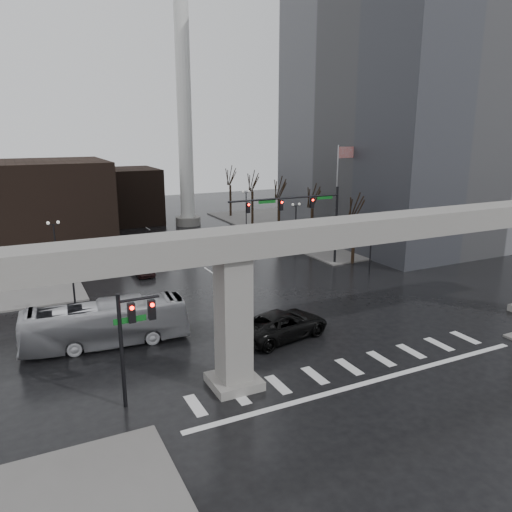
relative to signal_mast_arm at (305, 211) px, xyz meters
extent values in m
plane|color=black|center=(-8.99, -18.80, -5.83)|extent=(160.00, 160.00, 0.00)
cube|color=slate|center=(17.01, 17.20, -5.75)|extent=(28.00, 36.00, 0.15)
cube|color=gray|center=(-8.99, -18.80, 2.17)|extent=(48.00, 2.20, 1.40)
cube|color=gray|center=(-15.99, -18.80, -2.18)|extent=(1.60, 1.60, 7.30)
cube|color=gray|center=(-15.99, -18.80, -5.58)|extent=(2.60, 2.60, 0.50)
cube|color=slate|center=(19.01, 7.20, 15.17)|extent=(22.00, 26.00, 42.00)
cube|color=black|center=(-22.99, 23.20, -0.83)|extent=(16.00, 14.00, 10.00)
cube|color=black|center=(-10.99, 33.20, -1.83)|extent=(10.00, 10.00, 8.00)
cylinder|color=silver|center=(-2.99, 27.20, 9.17)|extent=(2.00, 2.00, 30.00)
cylinder|color=gray|center=(-2.99, 27.20, -5.23)|extent=(3.60, 3.60, 1.20)
cylinder|color=black|center=(3.81, 0.00, -1.83)|extent=(0.24, 0.24, 8.00)
cylinder|color=black|center=(-2.19, 0.00, 1.37)|extent=(12.00, 0.18, 0.18)
cube|color=black|center=(0.81, 0.00, 0.72)|extent=(0.35, 0.30, 1.00)
cube|color=black|center=(-2.69, 0.00, 0.72)|extent=(0.35, 0.30, 1.00)
cube|color=black|center=(-6.19, 0.00, 0.72)|extent=(0.35, 0.30, 1.00)
sphere|color=#FF0C05|center=(0.81, -0.18, 1.02)|extent=(0.20, 0.20, 0.20)
cube|color=#0C5A19|center=(2.31, 0.00, 1.17)|extent=(1.80, 0.05, 0.35)
cube|color=#0C5A19|center=(-4.19, 0.00, 1.17)|extent=(1.80, 0.05, 0.35)
cylinder|color=black|center=(-21.79, -18.30, -2.83)|extent=(0.20, 0.20, 6.00)
cylinder|color=black|center=(-20.79, -18.30, -0.23)|extent=(2.00, 0.14, 0.14)
cube|color=black|center=(-21.19, -18.30, -0.88)|extent=(0.35, 0.30, 1.00)
cube|color=black|center=(-20.19, -18.30, -0.88)|extent=(0.35, 0.30, 1.00)
cube|color=#0C5A19|center=(-21.29, -18.30, -1.23)|extent=(1.60, 0.05, 0.30)
cylinder|color=silver|center=(6.01, 3.20, 0.17)|extent=(0.12, 0.12, 12.00)
cube|color=red|center=(7.01, 3.20, 5.37)|extent=(2.00, 0.03, 1.20)
cylinder|color=black|center=(4.51, -4.80, -3.43)|extent=(0.14, 0.14, 4.80)
cube|color=black|center=(4.51, -4.80, -1.08)|extent=(0.90, 0.06, 0.06)
sphere|color=silver|center=(4.06, -4.80, -0.88)|extent=(0.32, 0.32, 0.32)
sphere|color=silver|center=(4.96, -4.80, -0.88)|extent=(0.32, 0.32, 0.32)
cylinder|color=black|center=(4.51, 9.20, -3.43)|extent=(0.14, 0.14, 4.80)
cube|color=black|center=(4.51, 9.20, -1.08)|extent=(0.90, 0.06, 0.06)
sphere|color=silver|center=(4.06, 9.20, -0.88)|extent=(0.32, 0.32, 0.32)
sphere|color=silver|center=(4.96, 9.20, -0.88)|extent=(0.32, 0.32, 0.32)
cylinder|color=black|center=(4.51, 23.20, -3.43)|extent=(0.14, 0.14, 4.80)
cube|color=black|center=(4.51, 23.20, -1.08)|extent=(0.90, 0.06, 0.06)
sphere|color=silver|center=(4.06, 23.20, -0.88)|extent=(0.32, 0.32, 0.32)
sphere|color=silver|center=(4.96, 23.20, -0.88)|extent=(0.32, 0.32, 0.32)
cylinder|color=black|center=(-22.49, -4.80, -3.43)|extent=(0.14, 0.14, 4.80)
cube|color=black|center=(-22.49, -4.80, -1.08)|extent=(0.90, 0.06, 0.06)
sphere|color=silver|center=(-22.94, -4.80, -0.88)|extent=(0.32, 0.32, 0.32)
sphere|color=silver|center=(-22.04, -4.80, -0.88)|extent=(0.32, 0.32, 0.32)
cylinder|color=black|center=(-22.49, 9.20, -3.43)|extent=(0.14, 0.14, 4.80)
cube|color=black|center=(-22.49, 9.20, -1.08)|extent=(0.90, 0.06, 0.06)
sphere|color=silver|center=(-22.94, 9.20, -0.88)|extent=(0.32, 0.32, 0.32)
sphere|color=silver|center=(-22.04, 9.20, -0.88)|extent=(0.32, 0.32, 0.32)
cylinder|color=black|center=(-22.49, 23.20, -3.43)|extent=(0.14, 0.14, 4.80)
cube|color=black|center=(-22.49, 23.20, -1.08)|extent=(0.90, 0.06, 0.06)
sphere|color=silver|center=(-22.94, 23.20, -0.88)|extent=(0.32, 0.32, 0.32)
sphere|color=silver|center=(-22.04, 23.20, -0.88)|extent=(0.32, 0.32, 0.32)
cylinder|color=black|center=(5.51, -0.80, -3.55)|extent=(0.34, 0.34, 4.55)
cylinder|color=black|center=(5.51, -0.80, 0.18)|extent=(0.12, 1.52, 2.98)
cylinder|color=black|center=(6.01, -0.55, -0.05)|extent=(0.83, 1.14, 2.51)
cylinder|color=black|center=(5.51, 7.20, -3.50)|extent=(0.34, 0.34, 4.66)
cylinder|color=black|center=(5.51, 7.20, 0.32)|extent=(0.12, 1.55, 3.05)
cylinder|color=black|center=(6.01, 7.45, 0.08)|extent=(0.85, 1.16, 2.57)
cylinder|color=black|center=(5.51, 15.20, -3.45)|extent=(0.34, 0.34, 4.76)
cylinder|color=black|center=(5.51, 15.20, 0.46)|extent=(0.12, 1.59, 3.11)
cylinder|color=black|center=(6.01, 15.45, 0.22)|extent=(0.86, 1.18, 2.62)
cylinder|color=black|center=(5.51, 23.20, -3.40)|extent=(0.34, 0.34, 4.87)
cylinder|color=black|center=(5.51, 23.20, 0.60)|extent=(0.12, 1.62, 3.18)
cylinder|color=black|center=(6.01, 23.45, 0.35)|extent=(0.88, 1.20, 2.68)
cylinder|color=black|center=(5.51, 31.20, -3.34)|extent=(0.34, 0.34, 4.97)
cylinder|color=black|center=(5.51, 31.20, 0.74)|extent=(0.12, 1.65, 3.25)
cylinder|color=black|center=(6.01, 31.45, 0.48)|extent=(0.89, 1.23, 2.74)
imported|color=black|center=(-10.41, -14.26, -4.91)|extent=(7.08, 4.25, 1.84)
imported|color=#B7B7BC|center=(-21.26, -10.25, -4.36)|extent=(10.69, 3.36, 2.93)
imported|color=black|center=(-15.25, 4.73, -5.13)|extent=(1.78, 4.14, 1.39)
camera|label=1|loc=(-25.87, -41.51, 7.84)|focal=35.00mm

